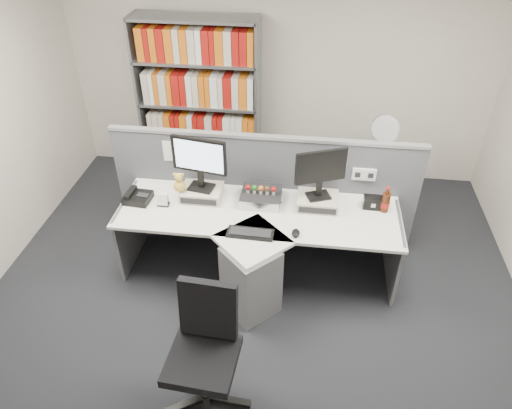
# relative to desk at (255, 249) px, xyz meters

# --- Properties ---
(ground) EXTENTS (5.50, 5.50, 0.00)m
(ground) POSITION_rel_desk_xyz_m (0.00, -0.60, -0.46)
(ground) COLOR #25262B
(ground) RESTS_ON ground
(room_shell) EXTENTS (5.04, 5.54, 2.72)m
(room_shell) POSITION_rel_desk_xyz_m (0.00, -0.60, 1.33)
(room_shell) COLOR beige
(room_shell) RESTS_ON ground
(partition) EXTENTS (3.00, 0.08, 1.27)m
(partition) POSITION_rel_desk_xyz_m (0.00, 0.65, 0.19)
(partition) COLOR #52555D
(partition) RESTS_ON ground
(desk) EXTENTS (2.60, 1.20, 0.72)m
(desk) POSITION_rel_desk_xyz_m (0.00, 0.00, 0.00)
(desk) COLOR white
(desk) RESTS_ON ground
(monitor_riser_left) EXTENTS (0.38, 0.31, 0.10)m
(monitor_riser_left) POSITION_rel_desk_xyz_m (-0.56, 0.38, 0.31)
(monitor_riser_left) COLOR beige
(monitor_riser_left) RESTS_ON desk
(monitor_riser_right) EXTENTS (0.38, 0.31, 0.10)m
(monitor_riser_right) POSITION_rel_desk_xyz_m (0.54, 0.38, 0.31)
(monitor_riser_right) COLOR beige
(monitor_riser_right) RESTS_ON desk
(monitor_left) EXTENTS (0.52, 0.20, 0.53)m
(monitor_left) POSITION_rel_desk_xyz_m (-0.56, 0.38, 0.68)
(monitor_left) COLOR black
(monitor_left) RESTS_ON monitor_riser_left
(monitor_right) EXTENTS (0.45, 0.22, 0.48)m
(monitor_right) POSITION_rel_desk_xyz_m (0.54, 0.38, 0.65)
(monitor_right) COLOR black
(monitor_right) RESTS_ON monitor_riser_right
(desktop_pc) EXTENTS (0.37, 0.33, 0.10)m
(desktop_pc) POSITION_rel_desk_xyz_m (0.00, 0.39, 0.31)
(desktop_pc) COLOR black
(desktop_pc) RESTS_ON desk
(figurines) EXTENTS (0.29, 0.05, 0.09)m
(figurines) POSITION_rel_desk_xyz_m (0.00, 0.37, 0.41)
(figurines) COLOR beige
(figurines) RESTS_ON desktop_pc
(keyboard) EXTENTS (0.41, 0.16, 0.03)m
(keyboard) POSITION_rel_desk_xyz_m (-0.03, -0.11, 0.28)
(keyboard) COLOR black
(keyboard) RESTS_ON desk
(mouse) EXTENTS (0.07, 0.11, 0.04)m
(mouse) POSITION_rel_desk_xyz_m (0.36, -0.07, 0.28)
(mouse) COLOR black
(mouse) RESTS_ON desk
(desk_phone) EXTENTS (0.26, 0.24, 0.10)m
(desk_phone) POSITION_rel_desk_xyz_m (-1.16, 0.25, 0.30)
(desk_phone) COLOR black
(desk_phone) RESTS_ON desk
(desk_calendar) EXTENTS (0.11, 0.08, 0.13)m
(desk_calendar) POSITION_rel_desk_xyz_m (-0.89, 0.21, 0.32)
(desk_calendar) COLOR black
(desk_calendar) RESTS_ON desk
(plush_toy) EXTENTS (0.11, 0.11, 0.20)m
(plush_toy) POSITION_rel_desk_xyz_m (-0.75, 0.31, 0.45)
(plush_toy) COLOR gold
(plush_toy) RESTS_ON monitor_riser_left
(speaker) EXTENTS (0.18, 0.10, 0.12)m
(speaker) POSITION_rel_desk_xyz_m (1.04, 0.42, 0.32)
(speaker) COLOR black
(speaker) RESTS_ON desk
(cola_bottle) EXTENTS (0.08, 0.08, 0.26)m
(cola_bottle) POSITION_rel_desk_xyz_m (1.15, 0.38, 0.36)
(cola_bottle) COLOR #3F190A
(cola_bottle) RESTS_ON desk
(shelving_unit) EXTENTS (1.41, 0.40, 2.00)m
(shelving_unit) POSITION_rel_desk_xyz_m (-0.90, 1.85, 0.52)
(shelving_unit) COLOR slate
(shelving_unit) RESTS_ON ground
(filing_cabinet) EXTENTS (0.45, 0.61, 0.70)m
(filing_cabinet) POSITION_rel_desk_xyz_m (1.20, 1.40, -0.11)
(filing_cabinet) COLOR slate
(filing_cabinet) RESTS_ON ground
(desk_fan) EXTENTS (0.29, 0.19, 0.49)m
(desk_fan) POSITION_rel_desk_xyz_m (1.20, 1.40, 0.55)
(desk_fan) COLOR white
(desk_fan) RESTS_ON filing_cabinet
(office_chair) EXTENTS (0.65, 0.67, 1.01)m
(office_chair) POSITION_rel_desk_xyz_m (-0.21, -1.18, 0.09)
(office_chair) COLOR silver
(office_chair) RESTS_ON ground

